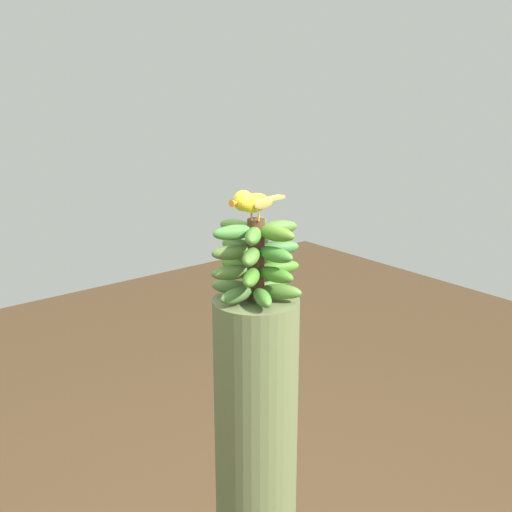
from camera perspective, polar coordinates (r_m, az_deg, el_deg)
name	(u,v)px	position (r m, az deg, el deg)	size (l,w,h in m)	color
banana_tree	(256,502)	(2.10, 0.00, -21.17)	(0.25, 0.25, 1.33)	#5B663D
banana_bunch	(256,260)	(1.74, 0.01, -0.36)	(0.26, 0.26, 0.23)	#4C2D1E
perched_bird	(251,202)	(1.67, -0.46, 4.86)	(0.20, 0.07, 0.09)	#C68933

